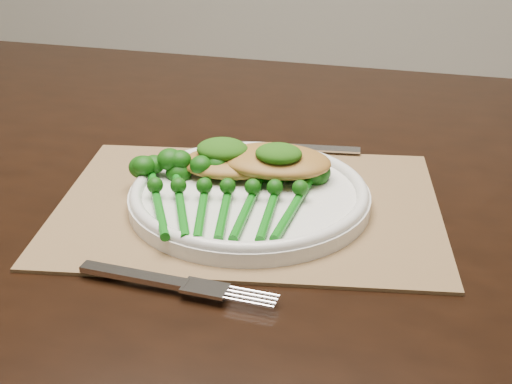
% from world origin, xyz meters
% --- Properties ---
extents(placemat, '(0.43, 0.34, 0.00)m').
position_xyz_m(placemat, '(0.08, -0.12, 0.75)').
color(placemat, brown).
rests_on(placemat, dining_table).
extents(dinner_plate, '(0.25, 0.25, 0.02)m').
position_xyz_m(dinner_plate, '(0.08, -0.12, 0.77)').
color(dinner_plate, silver).
rests_on(dinner_plate, placemat).
extents(knife, '(0.19, 0.03, 0.01)m').
position_xyz_m(knife, '(0.07, 0.03, 0.76)').
color(knife, silver).
rests_on(knife, placemat).
extents(fork, '(0.18, 0.04, 0.01)m').
position_xyz_m(fork, '(0.06, -0.28, 0.76)').
color(fork, silver).
rests_on(fork, placemat).
extents(chicken_fillet_left, '(0.13, 0.11, 0.02)m').
position_xyz_m(chicken_fillet_left, '(0.05, -0.07, 0.78)').
color(chicken_fillet_left, '#A97631').
rests_on(chicken_fillet_left, dinner_plate).
extents(chicken_fillet_right, '(0.13, 0.09, 0.02)m').
position_xyz_m(chicken_fillet_right, '(0.10, -0.07, 0.79)').
color(chicken_fillet_right, '#A97631').
rests_on(chicken_fillet_right, dinner_plate).
extents(pesto_dollop_left, '(0.06, 0.05, 0.02)m').
position_xyz_m(pesto_dollop_left, '(0.04, -0.07, 0.79)').
color(pesto_dollop_left, '#133F09').
rests_on(pesto_dollop_left, chicken_fillet_left).
extents(pesto_dollop_right, '(0.05, 0.04, 0.02)m').
position_xyz_m(pesto_dollop_right, '(0.10, -0.09, 0.80)').
color(pesto_dollop_right, '#133F09').
rests_on(pesto_dollop_right, chicken_fillet_right).
extents(broccolini_bundle, '(0.19, 0.20, 0.04)m').
position_xyz_m(broccolini_bundle, '(0.06, -0.16, 0.77)').
color(broccolini_bundle, '#0D6310').
rests_on(broccolini_bundle, dinner_plate).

